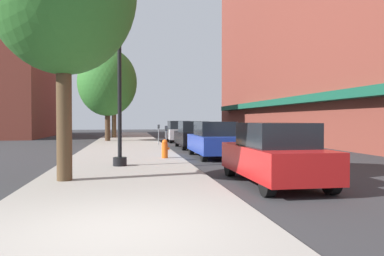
{
  "coord_description": "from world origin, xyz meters",
  "views": [
    {
      "loc": [
        0.15,
        -5.67,
        1.74
      ],
      "look_at": [
        3.97,
        17.24,
        1.24
      ],
      "focal_mm": 35.32,
      "sensor_mm": 36.0,
      "label": 1
    }
  ],
  "objects_px": {
    "parking_meter_far": "(159,132)",
    "tree_mid": "(107,82)",
    "fire_hydrant": "(165,149)",
    "tree_near": "(114,82)",
    "car_blue": "(214,140)",
    "car_red": "(274,154)",
    "parking_meter_near": "(166,135)",
    "lamppost": "(120,78)",
    "car_black": "(193,135)",
    "car_silver": "(179,132)"
  },
  "relations": [
    {
      "from": "car_silver",
      "to": "car_black",
      "type": "bearing_deg",
      "value": -88.81
    },
    {
      "from": "fire_hydrant",
      "to": "parking_meter_far",
      "type": "xyz_separation_m",
      "value": [
        0.41,
        8.73,
        0.43
      ]
    },
    {
      "from": "lamppost",
      "to": "parking_meter_near",
      "type": "bearing_deg",
      "value": 69.87
    },
    {
      "from": "fire_hydrant",
      "to": "car_blue",
      "type": "bearing_deg",
      "value": 23.36
    },
    {
      "from": "parking_meter_near",
      "to": "car_red",
      "type": "relative_size",
      "value": 0.3
    },
    {
      "from": "tree_near",
      "to": "car_red",
      "type": "height_order",
      "value": "tree_near"
    },
    {
      "from": "parking_meter_far",
      "to": "car_red",
      "type": "xyz_separation_m",
      "value": [
        1.95,
        -15.02,
        -0.14
      ]
    },
    {
      "from": "fire_hydrant",
      "to": "car_blue",
      "type": "relative_size",
      "value": 0.18
    },
    {
      "from": "car_black",
      "to": "car_silver",
      "type": "distance_m",
      "value": 6.74
    },
    {
      "from": "lamppost",
      "to": "tree_mid",
      "type": "relative_size",
      "value": 0.83
    },
    {
      "from": "parking_meter_near",
      "to": "car_blue",
      "type": "bearing_deg",
      "value": -53.32
    },
    {
      "from": "lamppost",
      "to": "tree_near",
      "type": "height_order",
      "value": "tree_near"
    },
    {
      "from": "lamppost",
      "to": "car_black",
      "type": "relative_size",
      "value": 1.37
    },
    {
      "from": "car_blue",
      "to": "car_black",
      "type": "xyz_separation_m",
      "value": [
        0.0,
        5.84,
        0.0
      ]
    },
    {
      "from": "parking_meter_near",
      "to": "car_black",
      "type": "bearing_deg",
      "value": 58.81
    },
    {
      "from": "parking_meter_near",
      "to": "car_black",
      "type": "distance_m",
      "value": 3.77
    },
    {
      "from": "parking_meter_near",
      "to": "car_red",
      "type": "bearing_deg",
      "value": -78.88
    },
    {
      "from": "tree_mid",
      "to": "car_red",
      "type": "relative_size",
      "value": 1.65
    },
    {
      "from": "parking_meter_far",
      "to": "car_blue",
      "type": "distance_m",
      "value": 7.96
    },
    {
      "from": "parking_meter_far",
      "to": "tree_near",
      "type": "xyz_separation_m",
      "value": [
        -3.27,
        10.57,
        4.21
      ]
    },
    {
      "from": "car_red",
      "to": "car_blue",
      "type": "height_order",
      "value": "same"
    },
    {
      "from": "parking_meter_near",
      "to": "tree_mid",
      "type": "distance_m",
      "value": 11.43
    },
    {
      "from": "lamppost",
      "to": "fire_hydrant",
      "type": "distance_m",
      "value": 4.06
    },
    {
      "from": "lamppost",
      "to": "tree_near",
      "type": "bearing_deg",
      "value": 92.73
    },
    {
      "from": "parking_meter_far",
      "to": "car_silver",
      "type": "xyz_separation_m",
      "value": [
        1.95,
        4.87,
        -0.14
      ]
    },
    {
      "from": "tree_near",
      "to": "car_black",
      "type": "bearing_deg",
      "value": -67.26
    },
    {
      "from": "fire_hydrant",
      "to": "car_red",
      "type": "xyz_separation_m",
      "value": [
        2.36,
        -6.29,
        0.29
      ]
    },
    {
      "from": "lamppost",
      "to": "car_black",
      "type": "distance_m",
      "value": 10.47
    },
    {
      "from": "tree_mid",
      "to": "car_red",
      "type": "distance_m",
      "value": 21.23
    },
    {
      "from": "fire_hydrant",
      "to": "tree_near",
      "type": "xyz_separation_m",
      "value": [
        -2.86,
        19.3,
        4.64
      ]
    },
    {
      "from": "car_black",
      "to": "tree_mid",
      "type": "bearing_deg",
      "value": 128.05
    },
    {
      "from": "car_black",
      "to": "car_red",
      "type": "bearing_deg",
      "value": -90.08
    },
    {
      "from": "lamppost",
      "to": "car_silver",
      "type": "distance_m",
      "value": 16.75
    },
    {
      "from": "parking_meter_far",
      "to": "tree_mid",
      "type": "xyz_separation_m",
      "value": [
        -3.55,
        5.13,
        3.67
      ]
    },
    {
      "from": "parking_meter_near",
      "to": "car_silver",
      "type": "distance_m",
      "value": 10.15
    },
    {
      "from": "car_red",
      "to": "car_silver",
      "type": "distance_m",
      "value": 19.89
    },
    {
      "from": "parking_meter_far",
      "to": "car_black",
      "type": "xyz_separation_m",
      "value": [
        1.95,
        -1.87,
        -0.14
      ]
    },
    {
      "from": "fire_hydrant",
      "to": "car_black",
      "type": "relative_size",
      "value": 0.18
    },
    {
      "from": "tree_mid",
      "to": "car_black",
      "type": "bearing_deg",
      "value": -51.87
    },
    {
      "from": "tree_near",
      "to": "car_red",
      "type": "bearing_deg",
      "value": -78.48
    },
    {
      "from": "car_blue",
      "to": "car_silver",
      "type": "relative_size",
      "value": 1.0
    },
    {
      "from": "tree_near",
      "to": "car_black",
      "type": "height_order",
      "value": "tree_near"
    },
    {
      "from": "car_silver",
      "to": "tree_mid",
      "type": "bearing_deg",
      "value": 178.49
    },
    {
      "from": "car_red",
      "to": "car_silver",
      "type": "xyz_separation_m",
      "value": [
        0.0,
        19.89,
        0.0
      ]
    },
    {
      "from": "lamppost",
      "to": "car_black",
      "type": "bearing_deg",
      "value": 65.81
    },
    {
      "from": "parking_meter_far",
      "to": "tree_mid",
      "type": "height_order",
      "value": "tree_mid"
    },
    {
      "from": "tree_mid",
      "to": "car_red",
      "type": "height_order",
      "value": "tree_mid"
    },
    {
      "from": "tree_mid",
      "to": "car_blue",
      "type": "relative_size",
      "value": 1.65
    },
    {
      "from": "parking_meter_far",
      "to": "tree_near",
      "type": "relative_size",
      "value": 0.18
    },
    {
      "from": "fire_hydrant",
      "to": "parking_meter_near",
      "type": "bearing_deg",
      "value": 83.57
    }
  ]
}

